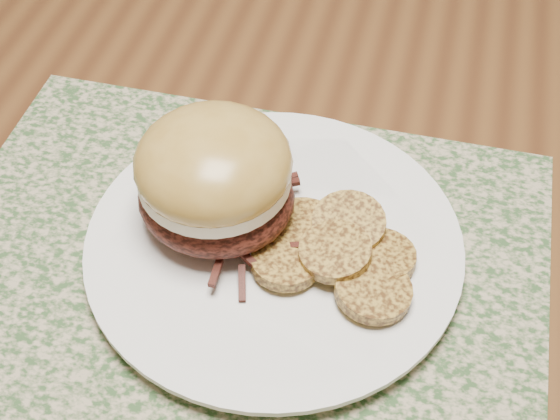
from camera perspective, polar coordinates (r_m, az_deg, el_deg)
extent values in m
cylinder|color=brown|center=(1.30, -13.67, 5.95)|extent=(0.06, 0.06, 0.71)
cube|color=#325129|center=(0.58, -3.12, -3.72)|extent=(0.45, 0.33, 0.00)
cylinder|color=white|center=(0.57, -0.44, -2.61)|extent=(0.26, 0.26, 0.02)
ellipsoid|color=black|center=(0.57, -4.68, 1.03)|extent=(0.14, 0.14, 0.05)
cylinder|color=#EFE2C3|center=(0.55, -4.83, 2.61)|extent=(0.13, 0.13, 0.01)
ellipsoid|color=#A98137|center=(0.54, -4.91, 3.47)|extent=(0.14, 0.14, 0.06)
cylinder|color=#B08633|center=(0.57, 1.74, -1.33)|extent=(0.06, 0.06, 0.01)
cylinder|color=#B08633|center=(0.57, 5.05, -0.96)|extent=(0.07, 0.07, 0.02)
cylinder|color=#B08633|center=(0.56, 7.14, -3.41)|extent=(0.07, 0.07, 0.02)
cylinder|color=#B08633|center=(0.54, 0.42, -3.83)|extent=(0.07, 0.07, 0.01)
cylinder|color=#B08633|center=(0.54, 4.07, -3.05)|extent=(0.07, 0.07, 0.02)
cylinder|color=#B08633|center=(0.53, 6.84, -5.83)|extent=(0.06, 0.06, 0.02)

